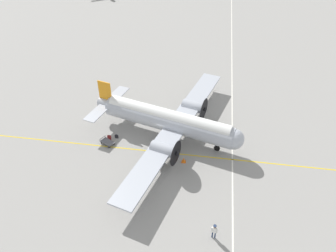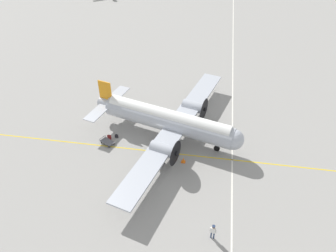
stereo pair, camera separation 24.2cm
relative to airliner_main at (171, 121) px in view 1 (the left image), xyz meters
name	(u,v)px [view 1 (the left image)]	position (x,y,z in m)	size (l,w,h in m)	color
ground_plane	(168,136)	(-0.38, 0.11, -2.45)	(300.00, 300.00, 0.00)	gray
apron_line_eastwest	(164,152)	(-0.38, -2.82, -2.44)	(120.00, 0.16, 0.01)	gold
apron_line_northsouth	(232,142)	(7.36, 0.11, -2.44)	(0.16, 120.00, 0.01)	silver
airliner_main	(171,121)	(0.00, 0.00, 0.00)	(18.61, 25.71, 5.56)	#ADB2BC
crew_foreground	(214,230)	(5.66, -13.05, -1.36)	(0.58, 0.33, 1.73)	navy
suitcase_near_door	(117,136)	(-6.46, -1.10, -2.22)	(0.41, 0.14, 0.49)	#232328
suitcase_upright_spare	(109,138)	(-7.23, -1.55, -2.13)	(0.44, 0.15, 0.66)	maroon
baggage_cart	(107,142)	(-7.24, -2.33, -2.18)	(1.90, 1.64, 0.56)	#56565B
traffic_cone	(184,160)	(2.00, -4.01, -2.15)	(0.47, 0.47, 0.62)	orange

